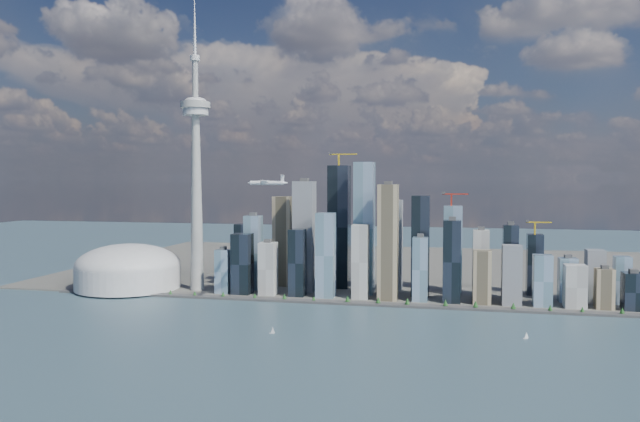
% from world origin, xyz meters
% --- Properties ---
extents(ground, '(4000.00, 4000.00, 0.00)m').
position_xyz_m(ground, '(0.00, 0.00, 0.00)').
color(ground, '#2F4652').
rests_on(ground, ground).
extents(seawall, '(1100.00, 22.00, 4.00)m').
position_xyz_m(seawall, '(0.00, 250.00, 2.00)').
color(seawall, '#383838').
rests_on(seawall, ground).
extents(land, '(1400.00, 900.00, 3.00)m').
position_xyz_m(land, '(0.00, 700.00, 1.50)').
color(land, '#4C4C47').
rests_on(land, ground).
extents(shoreline_trees, '(960.53, 7.20, 8.80)m').
position_xyz_m(shoreline_trees, '(0.00, 250.00, 8.78)').
color(shoreline_trees, '#3F2D1E').
rests_on(shoreline_trees, seawall).
extents(skyscraper_cluster, '(736.00, 142.00, 264.43)m').
position_xyz_m(skyscraper_cluster, '(59.62, 336.82, 82.19)').
color(skyscraper_cluster, black).
rests_on(skyscraper_cluster, land).
extents(needle_tower, '(56.00, 56.00, 550.50)m').
position_xyz_m(needle_tower, '(-300.00, 310.00, 235.84)').
color(needle_tower, gray).
rests_on(needle_tower, land).
extents(dome_stadium, '(200.00, 200.00, 86.00)m').
position_xyz_m(dome_stadium, '(-440.00, 300.00, 39.44)').
color(dome_stadium, '#BBBBBB').
rests_on(dome_stadium, land).
extents(airplane, '(65.63, 58.37, 16.08)m').
position_xyz_m(airplane, '(-116.86, 175.03, 210.26)').
color(airplane, silver).
rests_on(airplane, ground).
extents(sailboat_west, '(7.81, 2.17, 10.88)m').
position_xyz_m(sailboat_west, '(-64.58, 26.91, 3.49)').
color(sailboat_west, silver).
rests_on(sailboat_west, ground).
extents(sailboat_east, '(7.42, 3.95, 10.39)m').
position_xyz_m(sailboat_east, '(278.46, 73.82, 3.33)').
color(sailboat_east, silver).
rests_on(sailboat_east, ground).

